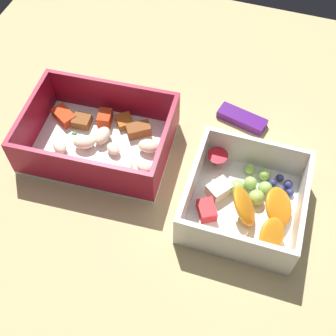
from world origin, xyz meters
TOP-DOWN VIEW (x-y plane):
  - table_surface at (0.00, 0.00)cm, footprint 80.00×80.00cm
  - pasta_container at (-11.54, 1.73)cm, footprint 19.96×15.11cm
  - fruit_bowl at (9.33, -1.82)cm, footprint 13.98×14.48cm
  - candy_bar at (5.76, 12.26)cm, footprint 7.36×3.92cm

SIDE VIEW (x-z plane):
  - table_surface at x=0.00cm, z-range 0.00..2.00cm
  - candy_bar at x=5.76cm, z-range 2.00..3.20cm
  - pasta_container at x=-11.54cm, z-range 0.86..7.06cm
  - fruit_bowl at x=9.33cm, z-range 1.25..6.81cm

